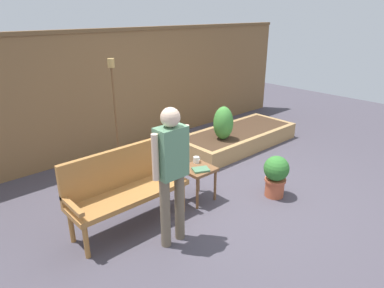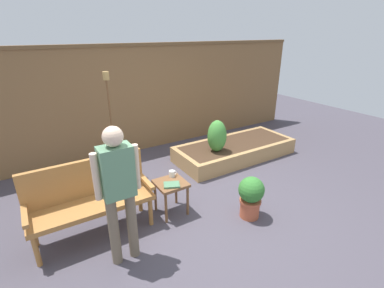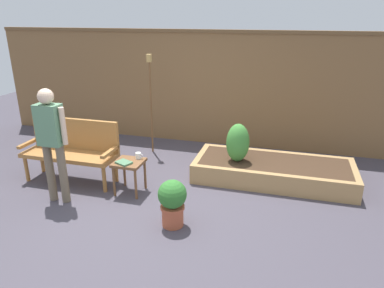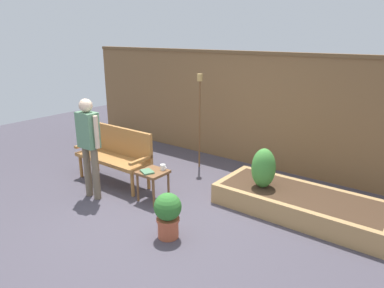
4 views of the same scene
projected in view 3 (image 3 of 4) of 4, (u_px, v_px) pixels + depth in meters
name	position (u px, v px, depth m)	size (l,w,h in m)	color
ground_plane	(148.00, 203.00, 4.84)	(14.00, 14.00, 0.00)	#47424C
fence_back	(198.00, 87.00, 6.81)	(8.40, 0.14, 2.16)	brown
garden_bench	(72.00, 146.00, 5.37)	(1.44, 0.48, 0.94)	#A87038
side_table	(129.00, 167.00, 5.00)	(0.40, 0.40, 0.48)	brown
cup_on_table	(138.00, 156.00, 5.05)	(0.11, 0.08, 0.09)	white
book_on_table	(124.00, 163.00, 4.90)	(0.21, 0.16, 0.03)	#4C7A56
potted_boxwood	(172.00, 201.00, 4.22)	(0.35, 0.35, 0.60)	#B75638
raised_planter_bed	(273.00, 171.00, 5.47)	(2.40, 1.00, 0.30)	#AD8451
shrub_near_bench	(238.00, 143.00, 5.35)	(0.35, 0.35, 0.59)	brown
tiki_torch	(150.00, 87.00, 6.22)	(0.10, 0.10, 1.78)	brown
person_by_bench	(51.00, 136.00, 4.59)	(0.47, 0.20, 1.56)	#70604C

